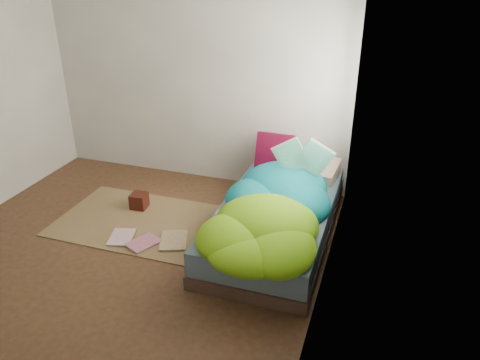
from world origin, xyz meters
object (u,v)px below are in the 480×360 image
object	(u,v)px
bed	(276,221)
open_book	(303,147)
floor_book_a	(110,237)
floor_book_b	(137,239)
pillow_magenta	(275,152)
wooden_box	(139,201)

from	to	relation	value
bed	open_book	xyz separation A→B (m)	(0.16, 0.30, 0.65)
bed	floor_book_a	world-z (taller)	bed
floor_book_b	floor_book_a	bearing A→B (deg)	-142.98
open_book	floor_book_a	bearing A→B (deg)	-158.98
pillow_magenta	wooden_box	bearing A→B (deg)	-151.15
floor_book_a	floor_book_b	size ratio (longest dim) A/B	1.01
pillow_magenta	bed	bearing A→B (deg)	-73.66
wooden_box	open_book	bearing A→B (deg)	7.86
bed	wooden_box	distance (m)	1.50
floor_book_b	open_book	bearing A→B (deg)	55.63
wooden_box	floor_book_b	world-z (taller)	wooden_box
open_book	floor_book_b	world-z (taller)	open_book
bed	pillow_magenta	world-z (taller)	pillow_magenta
open_book	wooden_box	world-z (taller)	open_book
bed	floor_book_a	bearing A→B (deg)	-159.78
bed	open_book	size ratio (longest dim) A/B	4.34
bed	floor_book_b	distance (m)	1.32
pillow_magenta	wooden_box	size ratio (longest dim) A/B	2.49
floor_book_a	floor_book_b	world-z (taller)	floor_book_b
open_book	bed	bearing A→B (deg)	-124.63
floor_book_a	wooden_box	bearing A→B (deg)	77.10
bed	floor_book_b	size ratio (longest dim) A/B	6.86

